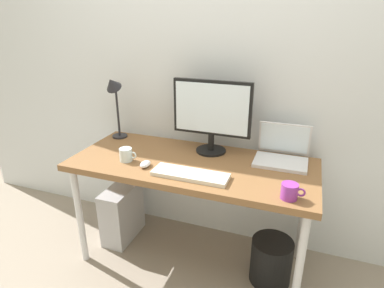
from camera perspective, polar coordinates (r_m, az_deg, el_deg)
The scene contains 12 objects.
ground_plane at distance 2.44m, azimuth 0.00°, elevation -19.40°, with size 6.00×6.00×0.00m, color gray.
back_wall at distance 2.22m, azimuth 3.55°, elevation 13.89°, with size 4.40×0.04×2.60m, color silver.
desk at distance 2.05m, azimuth 0.00°, elevation -4.82°, with size 1.53×0.66×0.75m.
monitor at distance 2.08m, azimuth 3.51°, elevation 5.56°, with size 0.52×0.20×0.48m.
laptop at distance 2.09m, azimuth 15.64°, elevation -1.37°, with size 0.32×0.26×0.23m.
desk_lamp at distance 2.37m, azimuth -13.71°, elevation 8.68°, with size 0.11×0.16×0.48m.
keyboard at distance 1.84m, azimuth -0.31°, elevation -5.43°, with size 0.44×0.14×0.02m, color silver.
mouse at distance 1.97m, azimuth -8.26°, elevation -3.53°, with size 0.06×0.09×0.03m, color silver.
coffee_mug at distance 1.69m, azimuth 16.91°, elevation -8.01°, with size 0.12×0.08×0.08m.
glass_cup at distance 2.06m, azimuth -11.58°, elevation -1.86°, with size 0.11×0.08×0.08m.
computer_tower at distance 2.56m, azimuth -12.24°, elevation -11.79°, with size 0.18×0.36×0.42m, color #B2B2B7.
wastebasket at distance 2.24m, azimuth 13.81°, elevation -19.43°, with size 0.26×0.26×0.30m, color black.
Camera 1 is at (0.63, -1.72, 1.61)m, focal length 30.15 mm.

